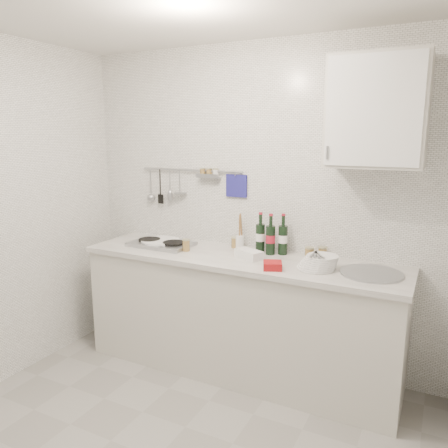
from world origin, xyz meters
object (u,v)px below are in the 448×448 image
at_px(wall_cabinet, 377,112).
at_px(wine_bottles, 271,234).
at_px(plate_stack_sink, 319,262).
at_px(utensil_crock, 240,240).
at_px(plate_stack_hob, 159,242).

distance_m(wall_cabinet, wine_bottles, 1.13).
bearing_deg(plate_stack_sink, wine_bottles, 153.06).
bearing_deg(utensil_crock, plate_stack_sink, -19.74).
height_order(plate_stack_hob, plate_stack_sink, plate_stack_sink).
bearing_deg(wine_bottles, wall_cabinet, -4.63).
xyz_separation_m(plate_stack_hob, plate_stack_sink, (1.35, -0.05, 0.03)).
height_order(plate_stack_hob, utensil_crock, utensil_crock).
distance_m(wine_bottles, utensil_crock, 0.29).
height_order(wine_bottles, utensil_crock, wine_bottles).
distance_m(wall_cabinet, utensil_crock, 1.38).
bearing_deg(wall_cabinet, utensil_crock, 174.65).
height_order(wall_cabinet, plate_stack_hob, wall_cabinet).
xyz_separation_m(wall_cabinet, plate_stack_sink, (-0.29, -0.16, -0.98)).
bearing_deg(plate_stack_sink, utensil_crock, 160.26).
relative_size(wall_cabinet, utensil_crock, 2.44).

